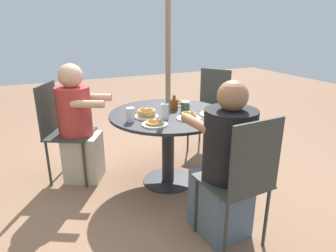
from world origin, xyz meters
name	(u,v)px	position (x,y,z in m)	size (l,w,h in m)	color
ground_plane	(168,181)	(0.00, 0.00, 0.00)	(12.00, 12.00, 0.00)	#8C664C
patio_table	(168,128)	(0.00, 0.00, 0.56)	(1.09, 1.09, 0.71)	#28282B
umbrella_pole	(168,80)	(0.00, 0.00, 1.03)	(0.05, 0.05, 2.05)	#846B4C
patio_chair_north	(211,104)	(0.60, -0.85, 0.56)	(0.57, 0.57, 0.97)	#333833
patio_chair_east	(61,126)	(0.50, 0.92, 0.56)	(0.56, 0.56, 0.97)	#333833
diner_east	(79,128)	(0.41, 0.76, 0.54)	(0.49, 0.55, 1.16)	beige
patio_chair_south	(242,176)	(-1.04, -0.06, 0.56)	(0.44, 0.44, 0.97)	#333833
diner_south	(225,169)	(-0.86, -0.05, 0.53)	(0.54, 0.38, 1.17)	slate
pancake_plate_a	(147,114)	(-0.04, 0.23, 0.74)	(0.21, 0.21, 0.08)	white
pancake_plate_b	(189,117)	(-0.24, -0.09, 0.74)	(0.21, 0.21, 0.07)	white
pancake_plate_c	(155,124)	(-0.27, 0.24, 0.73)	(0.21, 0.21, 0.05)	white
pancake_plate_d	(212,113)	(-0.22, -0.33, 0.73)	(0.21, 0.21, 0.04)	white
pancake_plate_e	(180,103)	(0.22, -0.24, 0.73)	(0.21, 0.21, 0.05)	white
syrup_bottle	(174,104)	(0.08, -0.10, 0.77)	(0.09, 0.07, 0.14)	brown
coffee_cup	(185,107)	(-0.04, -0.16, 0.76)	(0.08, 0.08, 0.10)	#33513D
drinking_glass_a	(131,115)	(-0.10, 0.39, 0.77)	(0.07, 0.07, 0.12)	silver
drinking_glass_b	(165,112)	(-0.15, 0.10, 0.78)	(0.07, 0.07, 0.13)	silver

